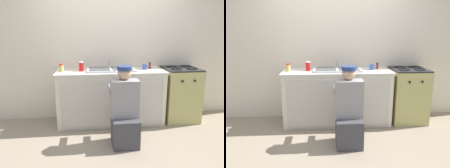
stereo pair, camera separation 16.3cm
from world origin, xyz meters
TOP-DOWN VIEW (x-y plane):
  - ground_plane at (0.00, 0.00)m, footprint 12.00×12.00m
  - back_wall at (0.00, 0.65)m, footprint 6.00×0.10m
  - counter_cabinet at (0.00, 0.29)m, footprint 1.77×0.62m
  - countertop at (0.00, 0.30)m, footprint 1.81×0.62m
  - sink_double_basin at (0.00, 0.30)m, footprint 0.80×0.44m
  - stove_range at (1.24, 0.30)m, footprint 0.59×0.62m
  - plumber_person at (0.11, -0.47)m, footprint 0.42×0.61m
  - spice_bottle_red at (0.71, 0.42)m, footprint 0.04×0.04m
  - condiment_jar at (-0.80, 0.27)m, footprint 0.07×0.07m
  - soda_cup_red at (-0.48, 0.30)m, footprint 0.08×0.08m
  - coffee_mug at (0.60, 0.35)m, footprint 0.13×0.08m

SIDE VIEW (x-z plane):
  - ground_plane at x=0.00m, z-range 0.00..0.00m
  - counter_cabinet at x=0.00m, z-range 0.00..0.88m
  - plumber_person at x=0.11m, z-range -0.09..1.01m
  - stove_range at x=1.24m, z-range 0.00..0.94m
  - countertop at x=0.00m, z-range 0.88..0.92m
  - sink_double_basin at x=0.00m, z-range 0.84..1.03m
  - coffee_mug at x=0.60m, z-range 0.92..1.01m
  - spice_bottle_red at x=0.71m, z-range 0.92..1.02m
  - condiment_jar at x=-0.80m, z-range 0.92..1.05m
  - soda_cup_red at x=-0.48m, z-range 0.92..1.07m
  - back_wall at x=0.00m, z-range 0.00..2.50m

